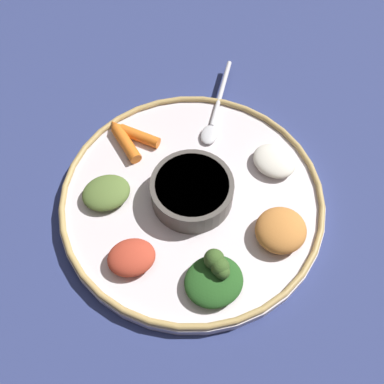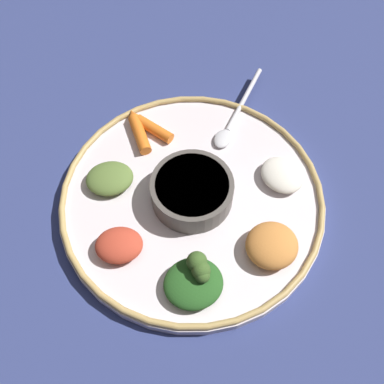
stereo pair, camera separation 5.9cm
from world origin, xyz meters
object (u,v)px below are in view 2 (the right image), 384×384
at_px(center_bowl, 192,190).
at_px(greens_pile, 195,280).
at_px(carrot_near_spoon, 151,127).
at_px(spoon, 233,120).
at_px(carrot_outer, 139,131).

xyz_separation_m(center_bowl, greens_pile, (0.07, 0.09, -0.00)).
relative_size(center_bowl, greens_pile, 1.17).
bearing_deg(carrot_near_spoon, spoon, 148.24).
bearing_deg(greens_pile, spoon, -142.56).
height_order(spoon, carrot_near_spoon, carrot_near_spoon).
height_order(greens_pile, carrot_near_spoon, greens_pile).
height_order(carrot_near_spoon, carrot_outer, carrot_outer).
height_order(spoon, greens_pile, greens_pile).
bearing_deg(carrot_outer, center_bowl, 86.32).
xyz_separation_m(center_bowl, spoon, (-0.13, -0.06, -0.02)).
bearing_deg(center_bowl, greens_pile, 51.92).
relative_size(center_bowl, carrot_near_spoon, 1.40).
bearing_deg(center_bowl, carrot_near_spoon, -101.83).
bearing_deg(carrot_near_spoon, greens_pile, 65.51).
bearing_deg(carrot_outer, spoon, 150.42).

